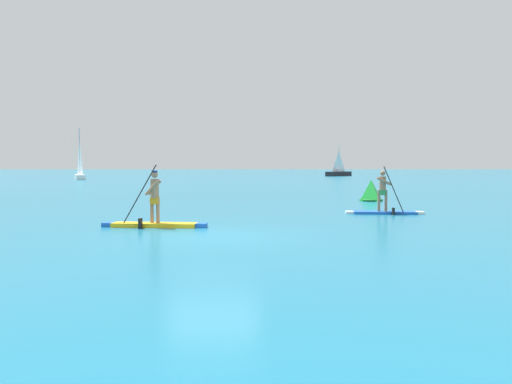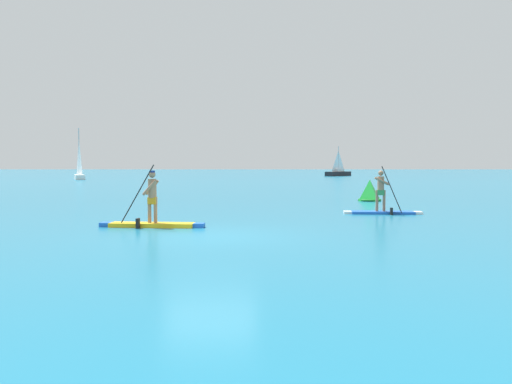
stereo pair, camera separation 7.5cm
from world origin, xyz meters
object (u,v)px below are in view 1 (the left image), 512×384
paddleboarder_far_right (385,205)px  sailboat_right_horizon (339,172)px  race_marker_buoy (372,192)px  sailboat_left_horizon (81,173)px  paddleboarder_mid_center (154,216)px

paddleboarder_far_right → sailboat_right_horizon: (9.69, 71.09, 0.33)m
race_marker_buoy → sailboat_left_horizon: (-30.26, 41.84, 0.40)m
paddleboarder_far_right → sailboat_right_horizon: bearing=86.3°
paddleboarder_far_right → race_marker_buoy: size_ratio=2.31×
paddleboarder_far_right → race_marker_buoy: (1.12, 7.33, 0.15)m
paddleboarder_far_right → sailboat_left_horizon: 57.16m
paddleboarder_far_right → sailboat_left_horizon: sailboat_left_horizon is taller
sailboat_left_horizon → sailboat_right_horizon: (38.83, 21.92, -0.22)m
sailboat_left_horizon → sailboat_right_horizon: sailboat_left_horizon is taller
paddleboarder_mid_center → sailboat_right_horizon: sailboat_right_horizon is taller
paddleboarder_mid_center → sailboat_left_horizon: sailboat_left_horizon is taller
paddleboarder_far_right → race_marker_buoy: bearing=85.4°
sailboat_left_horizon → sailboat_right_horizon: size_ratio=1.19×
sailboat_right_horizon → race_marker_buoy: bearing=33.4°
paddleboarder_mid_center → race_marker_buoy: bearing=-124.0°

